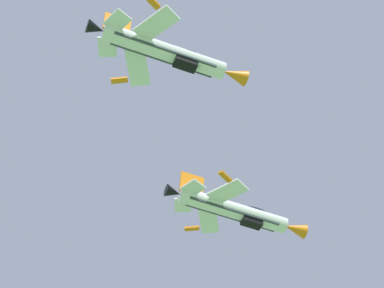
{
  "coord_description": "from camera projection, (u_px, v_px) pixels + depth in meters",
  "views": [
    {
      "loc": [
        -5.35,
        -5.38,
        1.9
      ],
      "look_at": [
        -36.21,
        41.29,
        77.76
      ],
      "focal_mm": 89.44,
      "sensor_mm": 36.0,
      "label": 1
    }
  ],
  "objects": [
    {
      "name": "fighter_jet_left_wing",
      "position": [
        235.0,
        211.0,
        100.53
      ],
      "size": [
        11.72,
        13.84,
        4.38
      ],
      "rotation": [
        0.0,
        0.2,
        5.67
      ],
      "color": "white"
    },
    {
      "name": "fighter_jet_right_wing",
      "position": [
        167.0,
        52.0,
        89.43
      ],
      "size": [
        11.77,
        13.84,
        4.37
      ],
      "rotation": [
        0.0,
        0.07,
        5.67
      ],
      "color": "white"
    }
  ]
}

